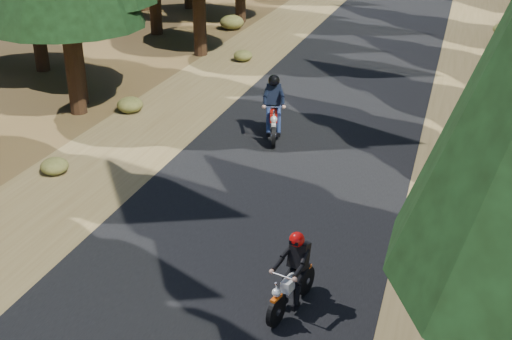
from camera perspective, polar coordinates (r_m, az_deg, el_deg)
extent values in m
plane|color=#48331A|center=(12.61, -2.10, -7.27)|extent=(120.00, 120.00, 0.00)
cube|color=black|center=(16.86, 3.64, 1.34)|extent=(6.00, 100.00, 0.01)
cube|color=brown|center=(18.43, -10.36, 3.04)|extent=(3.20, 100.00, 0.01)
cube|color=brown|center=(16.48, 19.31, -0.68)|extent=(3.20, 100.00, 0.01)
cylinder|color=black|center=(19.98, -16.30, 12.15)|extent=(0.51, 0.51, 5.34)
cylinder|color=black|center=(20.77, -16.34, 14.13)|extent=(0.56, 0.56, 6.43)
ellipsoid|color=#474C1E|center=(32.44, 21.05, 11.64)|extent=(0.86, 0.86, 0.51)
ellipsoid|color=#474C1E|center=(22.51, 20.78, 6.44)|extent=(0.80, 0.80, 0.48)
ellipsoid|color=#474C1E|center=(25.72, -1.17, 10.13)|extent=(0.74, 0.74, 0.45)
ellipsoid|color=#474C1E|center=(31.38, -2.16, 12.99)|extent=(1.14, 1.14, 0.68)
ellipsoid|color=#474C1E|center=(16.45, -17.48, 0.33)|extent=(0.68, 0.68, 0.41)
ellipsoid|color=#474C1E|center=(20.28, -11.14, 5.70)|extent=(0.80, 0.80, 0.48)
cube|color=black|center=(10.57, 3.26, -8.05)|extent=(0.35, 0.26, 0.46)
sphere|color=#A90706|center=(10.39, 3.30, -6.50)|extent=(0.31, 0.31, 0.25)
cube|color=black|center=(17.53, 1.59, 6.49)|extent=(0.45, 0.35, 0.57)
sphere|color=black|center=(17.40, 1.61, 7.80)|extent=(0.40, 0.40, 0.32)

